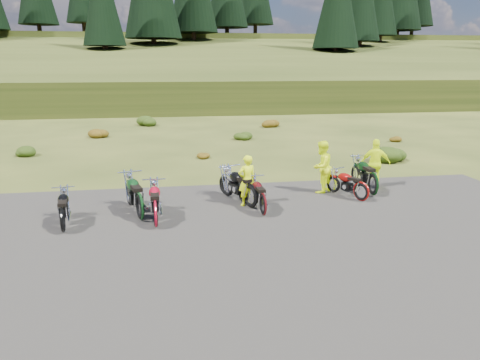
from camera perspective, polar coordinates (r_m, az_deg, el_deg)
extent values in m
plane|color=#303E14|center=(14.05, 0.16, -4.72)|extent=(300.00, 300.00, 0.00)
cube|color=black|center=(12.20, 1.73, -7.71)|extent=(20.00, 12.00, 0.04)
cube|color=#2B3712|center=(123.21, -8.54, 11.88)|extent=(300.00, 90.00, 9.17)
cylinder|color=black|center=(84.38, -23.24, 16.40)|extent=(0.70, 0.70, 2.20)
cylinder|color=black|center=(89.22, -18.46, 17.14)|extent=(0.70, 0.70, 2.20)
cylinder|color=black|center=(63.48, -16.06, 14.65)|extent=(0.70, 0.70, 2.20)
cylinder|color=black|center=(69.15, -10.44, 15.86)|extent=(0.70, 0.70, 2.20)
cylinder|color=black|center=(75.37, -5.66, 16.77)|extent=(0.70, 0.70, 2.20)
cylinder|color=black|center=(82.02, -1.59, 17.45)|extent=(0.70, 0.70, 2.20)
cylinder|color=black|center=(88.98, 1.87, 17.83)|extent=(0.70, 0.70, 2.20)
cylinder|color=black|center=(66.31, 11.48, 14.69)|extent=(0.70, 0.70, 2.20)
cylinder|color=black|center=(74.14, 14.34, 15.38)|extent=(0.70, 0.70, 2.20)
cylinder|color=black|center=(82.11, 16.67, 15.91)|extent=(0.70, 0.70, 2.20)
cylinder|color=black|center=(90.20, 18.59, 16.32)|extent=(0.70, 0.70, 2.20)
cylinder|color=black|center=(98.37, 20.19, 16.66)|extent=(0.70, 0.70, 2.20)
ellipsoid|color=black|center=(25.72, -24.84, 3.35)|extent=(1.03, 1.03, 0.61)
ellipsoid|color=#60320C|center=(30.26, -16.96, 5.63)|extent=(1.30, 1.30, 0.77)
ellipsoid|color=black|center=(35.26, -11.19, 7.23)|extent=(1.56, 1.56, 0.92)
ellipsoid|color=#60320C|center=(22.79, -4.68, 3.19)|extent=(0.77, 0.77, 0.45)
ellipsoid|color=black|center=(28.33, 0.28, 5.54)|extent=(1.03, 1.03, 0.61)
ellipsoid|color=#60320C|center=(34.03, 3.63, 7.10)|extent=(1.30, 1.30, 0.77)
ellipsoid|color=black|center=(23.14, 17.82, 3.31)|extent=(1.56, 1.56, 0.92)
ellipsoid|color=#60320C|center=(29.14, 18.20, 4.92)|extent=(0.77, 0.77, 0.45)
imported|color=#E0F60C|center=(15.01, 0.85, -0.18)|extent=(0.69, 0.55, 1.66)
imported|color=#E0F60C|center=(16.80, 9.89, 1.50)|extent=(1.14, 1.12, 1.85)
imported|color=#E0F60C|center=(17.87, 16.18, 1.84)|extent=(1.15, 0.78, 1.81)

